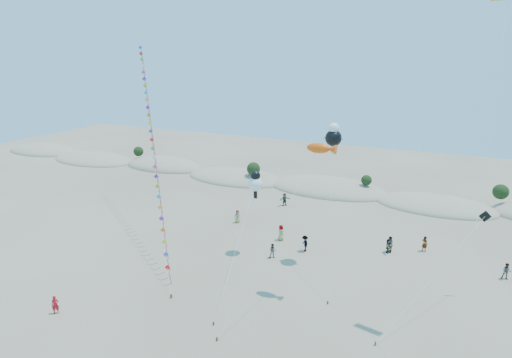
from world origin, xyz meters
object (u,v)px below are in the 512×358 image
object	(u,v)px
fish_kite	(321,149)
parafoil_kite	(508,4)
kite_train	(152,138)
flyer_foreground	(55,305)

from	to	relation	value
fish_kite	parafoil_kite	size ratio (longest dim) A/B	0.55
kite_train	flyer_foreground	xyz separation A→B (m)	(3.26, -18.07, -10.59)
kite_train	parafoil_kite	bearing A→B (deg)	-8.45
kite_train	fish_kite	distance (m)	22.58
fish_kite	flyer_foreground	size ratio (longest dim) A/B	8.53
parafoil_kite	kite_train	bearing A→B (deg)	171.55
parafoil_kite	flyer_foreground	xyz separation A→B (m)	(-30.51, -13.05, -23.12)
fish_kite	parafoil_kite	distance (m)	16.07
fish_kite	flyer_foreground	world-z (taller)	fish_kite
kite_train	parafoil_kite	world-z (taller)	parafoil_kite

